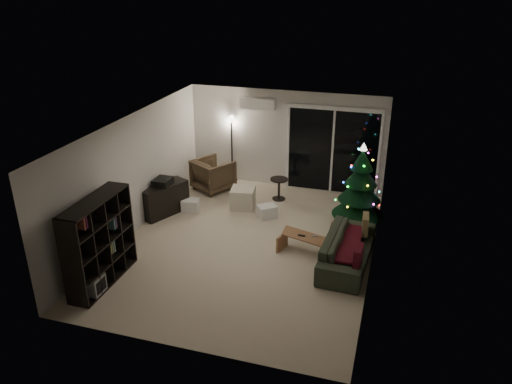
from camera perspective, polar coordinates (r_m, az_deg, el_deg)
room at (r=11.06m, az=3.55°, el=2.00°), size 6.50×7.51×2.60m
bookshelf at (r=9.25m, az=-18.50°, el=-5.27°), size 0.85×1.66×1.61m
media_cabinet at (r=11.60m, az=-10.45°, el=-0.83°), size 0.88×1.22×0.72m
stereo at (r=11.43m, az=-10.61°, el=1.16°), size 0.36×0.43×0.15m
armchair at (r=12.74m, az=-4.91°, el=1.98°), size 1.19×1.20×0.81m
ottoman at (r=11.76m, az=-1.52°, el=-0.69°), size 0.62×0.62×0.49m
cardboard_box_a at (r=11.73m, az=-7.50°, el=-1.50°), size 0.45×0.38×0.28m
cardboard_box_b at (r=11.33m, az=1.27°, el=-2.24°), size 0.51×0.50×0.29m
side_table at (r=12.19m, az=2.63°, el=0.35°), size 0.54×0.54×0.54m
floor_lamp at (r=13.16m, az=-2.77°, el=4.86°), size 0.27×0.27×1.71m
sofa at (r=9.68m, az=10.41°, el=-6.45°), size 0.91×2.09×0.60m
sofa_throw at (r=9.62m, az=9.87°, el=-5.68°), size 0.64×1.48×0.05m
cushion_a at (r=10.12m, az=12.37°, el=-3.64°), size 0.15×0.40×0.39m
cushion_b at (r=8.98m, az=11.59°, el=-7.31°), size 0.15×0.40×0.39m
coffee_table at (r=9.95m, az=6.06°, el=-6.05°), size 1.22×0.72×0.36m
remote_a at (r=9.88m, az=5.25°, el=-4.97°), size 0.14×0.04×0.02m
remote_b at (r=9.88m, az=6.73°, el=-5.02°), size 0.14×0.08×0.02m
christmas_tree at (r=10.98m, az=11.84°, el=0.88°), size 1.30×1.30×1.86m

